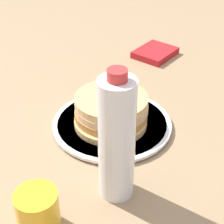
% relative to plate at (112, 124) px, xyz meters
% --- Properties ---
extents(ground_plane, '(4.00, 4.00, 0.00)m').
position_rel_plate_xyz_m(ground_plane, '(-0.02, 0.01, -0.01)').
color(ground_plane, '#9E7F5B').
extents(plate, '(0.27, 0.27, 0.01)m').
position_rel_plate_xyz_m(plate, '(0.00, 0.00, 0.00)').
color(plate, white).
rests_on(plate, ground_plane).
extents(pancake_stack, '(0.18, 0.17, 0.06)m').
position_rel_plate_xyz_m(pancake_stack, '(0.00, -0.00, 0.04)').
color(pancake_stack, tan).
rests_on(pancake_stack, plate).
extents(juice_glass, '(0.07, 0.07, 0.08)m').
position_rel_plate_xyz_m(juice_glass, '(0.30, 0.07, 0.03)').
color(juice_glass, yellow).
rests_on(juice_glass, ground_plane).
extents(water_bottle_near, '(0.06, 0.06, 0.25)m').
position_rel_plate_xyz_m(water_bottle_near, '(0.15, 0.13, 0.11)').
color(water_bottle_near, white).
rests_on(water_bottle_near, ground_plane).
extents(napkin, '(0.12, 0.10, 0.02)m').
position_rel_plate_xyz_m(napkin, '(-0.37, -0.11, 0.00)').
color(napkin, red).
rests_on(napkin, ground_plane).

